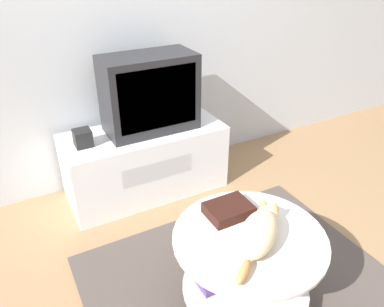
% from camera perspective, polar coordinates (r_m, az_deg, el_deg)
% --- Properties ---
extents(ground_plane, '(12.00, 12.00, 0.00)m').
position_cam_1_polar(ground_plane, '(2.17, 9.72, -21.73)').
color(ground_plane, '#93704C').
extents(wall_back, '(8.00, 0.05, 2.60)m').
position_cam_1_polar(wall_back, '(2.79, -9.10, 21.40)').
color(wall_back, silver).
rests_on(wall_back, ground_plane).
extents(rug, '(1.63, 1.60, 0.02)m').
position_cam_1_polar(rug, '(2.16, 9.74, -21.56)').
color(rug, '#4C423D').
rests_on(rug, ground_plane).
extents(tv_stand, '(1.15, 0.48, 0.51)m').
position_cam_1_polar(tv_stand, '(2.81, -7.08, -1.21)').
color(tv_stand, white).
rests_on(tv_stand, ground_plane).
extents(tv, '(0.64, 0.33, 0.53)m').
position_cam_1_polar(tv, '(2.62, -6.50, 9.09)').
color(tv, '#232326').
rests_on(tv, tv_stand).
extents(speaker, '(0.11, 0.11, 0.11)m').
position_cam_1_polar(speaker, '(2.55, -16.31, 2.28)').
color(speaker, black).
rests_on(speaker, tv_stand).
extents(coffee_table, '(0.72, 0.72, 0.47)m').
position_cam_1_polar(coffee_table, '(1.92, 8.26, -16.07)').
color(coffee_table, '#B2B2B7').
rests_on(coffee_table, rug).
extents(dvd_box, '(0.22, 0.17, 0.06)m').
position_cam_1_polar(dvd_box, '(1.89, 5.60, -8.52)').
color(dvd_box, black).
rests_on(dvd_box, coffee_table).
extents(cat, '(0.43, 0.34, 0.14)m').
position_cam_1_polar(cat, '(1.73, 10.24, -11.64)').
color(cat, beige).
rests_on(cat, coffee_table).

